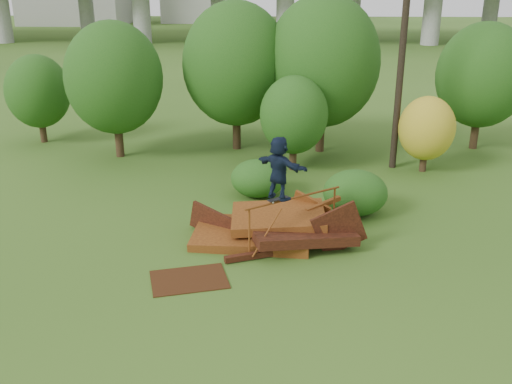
{
  "coord_description": "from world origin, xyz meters",
  "views": [
    {
      "loc": [
        -0.03,
        -13.91,
        7.52
      ],
      "look_at": [
        -0.8,
        2.0,
        1.6
      ],
      "focal_mm": 40.0,
      "sensor_mm": 36.0,
      "label": 1
    }
  ],
  "objects_px": {
    "skater": "(279,168)",
    "utility_pole": "(404,34)",
    "flat_plate": "(189,279)",
    "scrap_pile": "(274,229)"
  },
  "relations": [
    {
      "from": "skater",
      "to": "utility_pole",
      "type": "distance_m",
      "value": 10.01
    },
    {
      "from": "scrap_pile",
      "to": "flat_plate",
      "type": "distance_m",
      "value": 3.39
    },
    {
      "from": "scrap_pile",
      "to": "flat_plate",
      "type": "height_order",
      "value": "scrap_pile"
    },
    {
      "from": "scrap_pile",
      "to": "skater",
      "type": "height_order",
      "value": "skater"
    },
    {
      "from": "skater",
      "to": "scrap_pile",
      "type": "bearing_deg",
      "value": -39.45
    },
    {
      "from": "flat_plate",
      "to": "skater",
      "type": "bearing_deg",
      "value": 39.79
    },
    {
      "from": "scrap_pile",
      "to": "utility_pole",
      "type": "height_order",
      "value": "utility_pole"
    },
    {
      "from": "flat_plate",
      "to": "utility_pole",
      "type": "height_order",
      "value": "utility_pole"
    },
    {
      "from": "scrap_pile",
      "to": "utility_pole",
      "type": "relative_size",
      "value": 0.51
    },
    {
      "from": "skater",
      "to": "utility_pole",
      "type": "xyz_separation_m",
      "value": [
        4.81,
        8.25,
        3.0
      ]
    }
  ]
}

